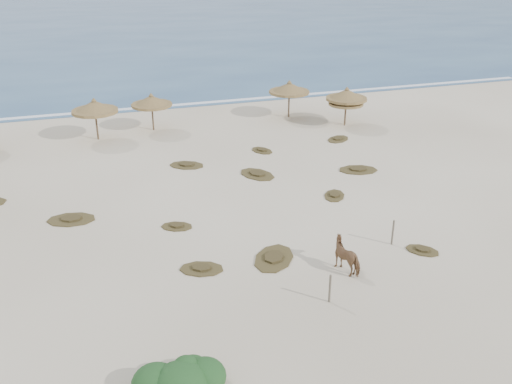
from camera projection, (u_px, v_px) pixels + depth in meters
ground at (258, 259)px, 25.32m from camera, size 160.00×160.00×0.00m
ocean at (116, 26)px, 90.54m from camera, size 200.00×100.00×0.01m
foam_line at (165, 106)px, 47.93m from camera, size 70.00×0.60×0.01m
palapa_2 at (95, 107)px, 39.23m from camera, size 3.39×3.39×2.99m
palapa_3 at (151, 101)px, 41.24m from camera, size 3.16×3.16×2.78m
palapa_4 at (289, 88)px, 44.15m from camera, size 3.44×3.44×2.95m
palapa_5 at (346, 101)px, 42.33m from camera, size 2.79×2.79×2.45m
palapa_6 at (347, 95)px, 42.46m from camera, size 4.09×4.09×2.90m
horse at (348, 256)px, 24.22m from camera, size 1.32×1.84×1.42m
fence_post_near at (330, 289)px, 22.12m from camera, size 0.12×0.12×1.23m
fence_post_far at (393, 232)px, 26.28m from camera, size 0.11×0.11×1.25m
scrub_1 at (71, 219)px, 28.76m from camera, size 2.70×2.04×0.16m
scrub_2 at (177, 226)px, 28.08m from camera, size 1.83×1.54×0.16m
scrub_3 at (257, 174)px, 34.18m from camera, size 2.54×2.87×0.16m
scrub_4 at (334, 195)px, 31.39m from camera, size 1.81×2.01×0.16m
scrub_5 at (358, 170)px, 34.85m from camera, size 2.70×2.09×0.16m
scrub_7 at (262, 150)px, 37.96m from camera, size 1.68×1.96×0.16m
scrub_9 at (274, 258)px, 25.31m from camera, size 2.85×3.05×0.16m
scrub_10 at (338, 139)px, 40.07m from camera, size 2.27×2.09×0.16m
scrub_11 at (202, 269)px, 24.51m from camera, size 2.22×1.82×0.16m
scrub_12 at (422, 250)px, 25.94m from camera, size 1.77×1.78×0.16m
scrub_13 at (187, 165)px, 35.54m from camera, size 2.58×2.25×0.16m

